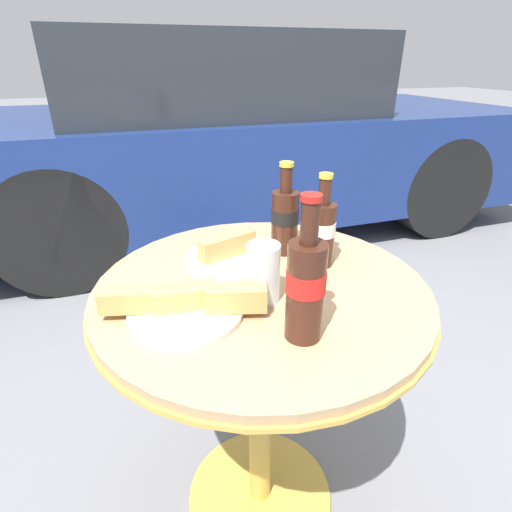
{
  "coord_description": "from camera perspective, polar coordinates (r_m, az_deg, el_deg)",
  "views": [
    {
      "loc": [
        -0.25,
        -0.71,
        1.19
      ],
      "look_at": [
        0.0,
        0.04,
        0.79
      ],
      "focal_mm": 28.0,
      "sensor_mm": 36.0,
      "label": 1
    }
  ],
  "objects": [
    {
      "name": "ground_plane",
      "position": [
        1.41,
        0.55,
        -31.0
      ],
      "size": [
        30.0,
        30.0,
        0.0
      ],
      "primitive_type": "plane",
      "color": "slate"
    },
    {
      "name": "lunch_plate_far",
      "position": [
        0.78,
        -10.01,
        -6.79
      ],
      "size": [
        0.31,
        0.22,
        0.06
      ],
      "color": "silver",
      "rests_on": "bistro_table"
    },
    {
      "name": "parked_car",
      "position": [
        3.12,
        -2.78,
        16.25
      ],
      "size": [
        4.05,
        1.68,
        1.33
      ],
      "color": "navy",
      "rests_on": "ground_plane"
    },
    {
      "name": "lunch_plate_near",
      "position": [
        0.97,
        -4.07,
        0.34
      ],
      "size": [
        0.21,
        0.21,
        0.07
      ],
      "color": "silver",
      "rests_on": "bistro_table"
    },
    {
      "name": "cola_bottle_right",
      "position": [
        0.67,
        7.11,
        -4.19
      ],
      "size": [
        0.07,
        0.07,
        0.26
      ],
      "color": "#3D1E14",
      "rests_on": "bistro_table"
    },
    {
      "name": "cola_bottle_center",
      "position": [
        0.99,
        4.14,
        5.41
      ],
      "size": [
        0.07,
        0.07,
        0.23
      ],
      "color": "#3D1E14",
      "rests_on": "bistro_table"
    },
    {
      "name": "cola_bottle_left",
      "position": [
        0.93,
        9.38,
        3.6
      ],
      "size": [
        0.06,
        0.06,
        0.22
      ],
      "color": "#3D1E14",
      "rests_on": "bistro_table"
    },
    {
      "name": "drinking_glass",
      "position": [
        0.8,
        1.04,
        -2.72
      ],
      "size": [
        0.07,
        0.07,
        0.12
      ],
      "color": "silver",
      "rests_on": "bistro_table"
    },
    {
      "name": "bistro_table",
      "position": [
        0.98,
        0.69,
        -12.64
      ],
      "size": [
        0.74,
        0.74,
        0.74
      ],
      "color": "gold",
      "rests_on": "ground_plane"
    }
  ]
}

